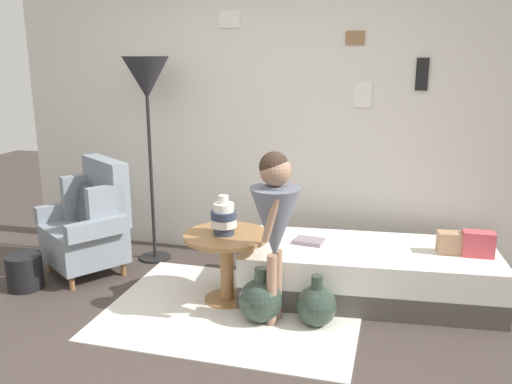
{
  "coord_description": "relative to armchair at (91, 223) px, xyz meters",
  "views": [
    {
      "loc": [
        1.15,
        -2.73,
        1.84
      ],
      "look_at": [
        0.15,
        0.95,
        0.85
      ],
      "focal_mm": 37.9,
      "sensor_mm": 36.0,
      "label": 1
    }
  ],
  "objects": [
    {
      "name": "armchair",
      "position": [
        0.0,
        0.0,
        0.0
      ],
      "size": [
        0.9,
        0.85,
        0.97
      ],
      "color": "olive",
      "rests_on": "ground"
    },
    {
      "name": "floor_lamp",
      "position": [
        0.38,
        0.41,
        1.13
      ],
      "size": [
        0.39,
        0.39,
        1.81
      ],
      "color": "black",
      "rests_on": "ground"
    },
    {
      "name": "gallery_wall",
      "position": [
        1.35,
        0.84,
        0.86
      ],
      "size": [
        4.8,
        0.12,
        2.6
      ],
      "color": "silver",
      "rests_on": "ground"
    },
    {
      "name": "book_on_daybed",
      "position": [
        1.85,
        0.1,
        -0.02
      ],
      "size": [
        0.24,
        0.18,
        0.03
      ],
      "primitive_type": "cube",
      "rotation": [
        0.0,
        0.0,
        -0.12
      ],
      "color": "gray",
      "rests_on": "daybed"
    },
    {
      "name": "person_child",
      "position": [
        1.71,
        -0.48,
        0.35
      ],
      "size": [
        0.34,
        0.34,
        1.22
      ],
      "color": "#A37A60",
      "rests_on": "ground"
    },
    {
      "name": "daybed",
      "position": [
        2.31,
        0.11,
        -0.24
      ],
      "size": [
        1.97,
        0.97,
        0.4
      ],
      "color": "#4C4742",
      "rests_on": "ground"
    },
    {
      "name": "demijohn_far",
      "position": [
        2.0,
        -0.44,
        -0.29
      ],
      "size": [
        0.28,
        0.28,
        0.37
      ],
      "color": "#2D3D33",
      "rests_on": "ground"
    },
    {
      "name": "demijohn_near",
      "position": [
        1.62,
        -0.49,
        -0.28
      ],
      "size": [
        0.31,
        0.31,
        0.4
      ],
      "color": "#2D3D33",
      "rests_on": "ground"
    },
    {
      "name": "pillow_head",
      "position": [
        3.08,
        0.15,
        0.05
      ],
      "size": [
        0.22,
        0.13,
        0.18
      ],
      "primitive_type": "cube",
      "rotation": [
        0.0,
        0.0,
        0.03
      ],
      "color": "#D64C56",
      "rests_on": "daybed"
    },
    {
      "name": "magazine_basket",
      "position": [
        -0.34,
        -0.45,
        -0.3
      ],
      "size": [
        0.28,
        0.28,
        0.28
      ],
      "primitive_type": "cylinder",
      "color": "black",
      "rests_on": "ground"
    },
    {
      "name": "vase_striped",
      "position": [
        1.27,
        -0.24,
        0.22
      ],
      "size": [
        0.19,
        0.19,
        0.3
      ],
      "color": "#2D384C",
      "rests_on": "side_table"
    },
    {
      "name": "rug",
      "position": [
        1.39,
        -0.39,
        -0.43
      ],
      "size": [
        1.83,
        1.41,
        0.01
      ],
      "primitive_type": "cube",
      "color": "silver",
      "rests_on": "ground"
    },
    {
      "name": "side_table",
      "position": [
        1.29,
        -0.24,
        -0.05
      ],
      "size": [
        0.64,
        0.64,
        0.53
      ],
      "color": "#9E7042",
      "rests_on": "ground"
    },
    {
      "name": "ground_plane",
      "position": [
        1.34,
        -1.11,
        -0.44
      ],
      "size": [
        12.0,
        12.0,
        0.0
      ],
      "primitive_type": "plane",
      "color": "#423833"
    },
    {
      "name": "pillow_mid",
      "position": [
        2.89,
        0.16,
        0.04
      ],
      "size": [
        0.18,
        0.14,
        0.16
      ],
      "primitive_type": "cube",
      "rotation": [
        0.0,
        0.0,
        0.12
      ],
      "color": "tan",
      "rests_on": "daybed"
    }
  ]
}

